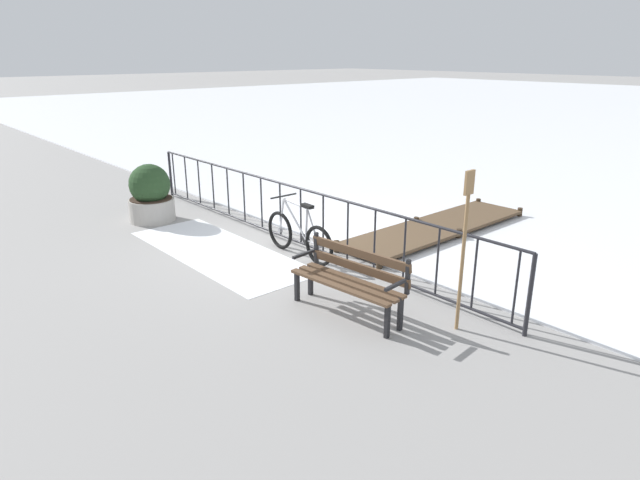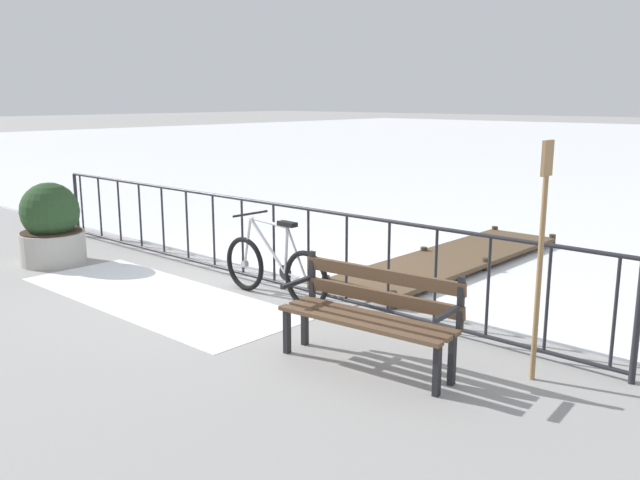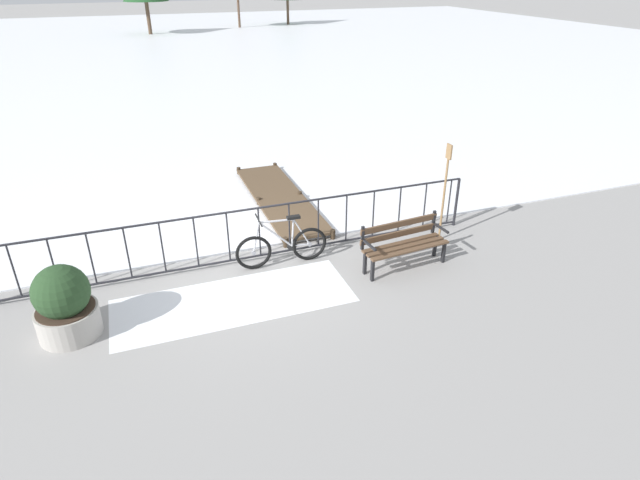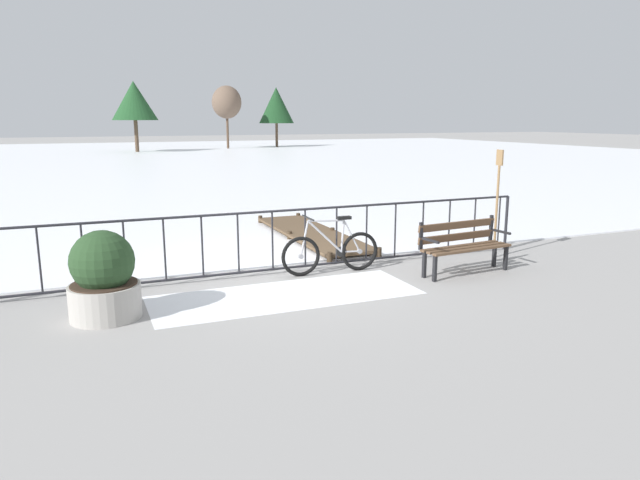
% 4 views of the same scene
% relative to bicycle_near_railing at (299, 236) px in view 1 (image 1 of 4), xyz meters
% --- Properties ---
extents(ground_plane, '(160.00, 160.00, 0.00)m').
position_rel_bicycle_near_railing_xyz_m(ground_plane, '(-0.62, 0.32, -0.37)').
color(ground_plane, gray).
extents(snow_patch, '(3.90, 1.43, 0.01)m').
position_rel_bicycle_near_railing_xyz_m(snow_patch, '(-1.10, -0.88, -0.36)').
color(snow_patch, white).
rests_on(snow_patch, ground).
extents(railing_fence, '(9.06, 0.06, 1.07)m').
position_rel_bicycle_near_railing_xyz_m(railing_fence, '(-0.62, 0.32, 0.19)').
color(railing_fence, '#232328').
rests_on(railing_fence, ground).
extents(bicycle_near_railing, '(1.71, 0.52, 0.97)m').
position_rel_bicycle_near_railing_xyz_m(bicycle_near_railing, '(0.00, 0.00, 0.00)').
color(bicycle_near_railing, black).
rests_on(bicycle_near_railing, ground).
extents(park_bench, '(1.64, 0.63, 0.89)m').
position_rel_bicycle_near_railing_xyz_m(park_bench, '(2.04, -0.80, 0.14)').
color(park_bench, brown).
rests_on(park_bench, ground).
extents(planter_with_shrub, '(0.90, 0.90, 1.15)m').
position_rel_bicycle_near_railing_xyz_m(planter_with_shrub, '(-3.57, -0.90, 0.16)').
color(planter_with_shrub, '#ADA8A0').
rests_on(planter_with_shrub, ground).
extents(oar_upright, '(0.04, 0.16, 1.98)m').
position_rel_bicycle_near_railing_xyz_m(oar_upright, '(3.23, -0.15, 0.77)').
color(oar_upright, '#937047').
rests_on(oar_upright, ground).
extents(wooden_dock, '(1.10, 4.34, 0.20)m').
position_rel_bicycle_near_railing_xyz_m(wooden_dock, '(0.74, 2.74, -0.25)').
color(wooden_dock, brown).
rests_on(wooden_dock, ground).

